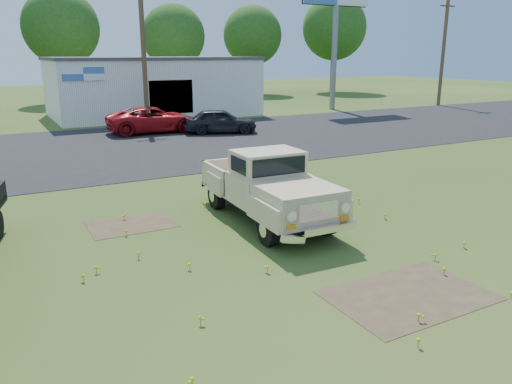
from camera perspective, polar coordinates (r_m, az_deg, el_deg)
ground at (r=11.30m, az=0.61°, el=-7.26°), size 140.00×140.00×0.00m
asphalt_lot at (r=25.01m, az=-16.43°, el=4.82°), size 90.00×14.00×0.02m
dirt_patch_a at (r=9.98m, az=17.05°, el=-11.22°), size 3.00×2.00×0.01m
dirt_patch_b at (r=13.68m, az=-14.03°, el=-3.61°), size 2.20×1.60×0.01m
commercial_building at (r=37.82m, az=-11.71°, el=11.77°), size 14.20×8.20×4.15m
utility_pole_mid at (r=32.39m, az=-12.74°, el=15.57°), size 1.60×0.30×9.00m
utility_pole_east at (r=46.88m, az=20.62°, el=14.86°), size 1.60×0.30×9.00m
treeline_d at (r=50.14m, az=-21.39°, el=17.09°), size 6.72×6.72×10.00m
treeline_e at (r=51.06m, az=-9.41°, el=17.14°), size 6.08×6.08×9.04m
treeline_f at (r=57.42m, az=-0.41°, el=17.46°), size 6.40×6.40×9.52m
treeline_g at (r=61.59m, az=8.95°, el=18.04°), size 7.36×7.36×10.95m
vintage_pickup_truck at (r=13.33m, az=1.30°, el=0.70°), size 2.28×5.41×1.93m
red_pickup at (r=29.32m, az=-11.60°, el=8.07°), size 5.30×2.55×1.46m
dark_sedan at (r=28.56m, az=-4.08°, el=8.09°), size 4.38×2.99×1.39m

